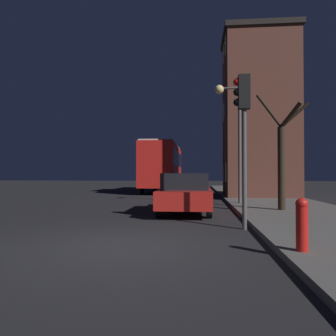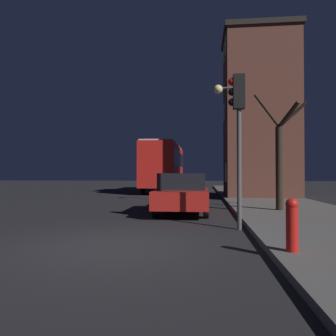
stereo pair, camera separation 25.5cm
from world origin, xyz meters
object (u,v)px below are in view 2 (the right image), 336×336
at_px(car_near_lane, 183,192).
at_px(fire_hydrant, 292,223).
at_px(bus, 164,164).
at_px(streetlamp, 230,121).
at_px(bare_tree, 281,154).
at_px(traffic_light, 238,118).
at_px(car_mid_lane, 187,184).

height_order(car_near_lane, fire_hydrant, car_near_lane).
bearing_deg(bus, car_near_lane, -80.39).
relative_size(streetlamp, bare_tree, 1.24).
bearing_deg(bus, traffic_light, -77.15).
bearing_deg(bus, fire_hydrant, -77.37).
distance_m(streetlamp, traffic_light, 6.26).
bearing_deg(bare_tree, car_near_lane, -179.84).
bearing_deg(fire_hydrant, bare_tree, 78.51).
height_order(streetlamp, fire_hydrant, streetlamp).
relative_size(traffic_light, car_mid_lane, 0.94).
height_order(bare_tree, bus, bare_tree).
distance_m(bus, car_mid_lane, 5.06).
distance_m(streetlamp, fire_hydrant, 9.67).
relative_size(bus, fire_hydrant, 11.33).
height_order(streetlamp, bare_tree, streetlamp).
relative_size(traffic_light, car_near_lane, 0.86).
bearing_deg(car_near_lane, fire_hydrant, -71.05).
distance_m(traffic_light, bare_tree, 4.11).
relative_size(bus, car_mid_lane, 2.38).
bearing_deg(fire_hydrant, car_near_lane, 108.95).
bearing_deg(car_mid_lane, fire_hydrant, -80.99).
relative_size(car_near_lane, fire_hydrant, 5.20).
height_order(traffic_light, bus, traffic_light).
height_order(traffic_light, car_mid_lane, traffic_light).
xyz_separation_m(streetlamp, traffic_light, (-0.32, -6.18, -0.91)).
bearing_deg(traffic_light, bare_tree, 61.81).
bearing_deg(fire_hydrant, streetlamp, 91.66).
xyz_separation_m(car_near_lane, fire_hydrant, (2.23, -6.49, -0.15)).
xyz_separation_m(streetlamp, bus, (-4.36, 11.52, -1.59)).
bearing_deg(traffic_light, bus, 102.85).
relative_size(traffic_light, bus, 0.40).
xyz_separation_m(bare_tree, car_near_lane, (-3.55, -0.01, -1.42)).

